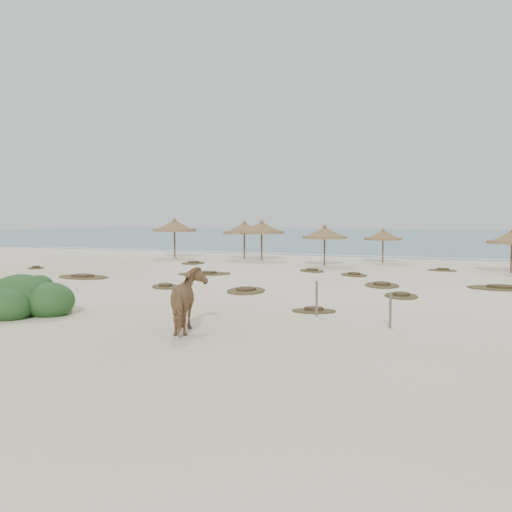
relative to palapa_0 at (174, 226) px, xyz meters
The scene contains 28 objects.
ground 23.30m from the palapa_0, 53.03° to the right, with size 160.00×160.00×0.00m, color #FCF3CF.
ocean 58.23m from the palapa_0, 76.14° to the left, with size 200.00×100.00×0.01m, color #25536F.
foam_line 16.00m from the palapa_0, 28.23° to the left, with size 70.00×0.60×0.01m, color white.
palapa_0 is the anchor object (origin of this frame).
palapa_1 7.30m from the palapa_0, ahead, with size 3.95×3.95×3.03m.
palapa_2 5.76m from the palapa_0, ahead, with size 3.76×3.76×2.95m.
palapa_3 13.08m from the palapa_0, 10.56° to the right, with size 2.95×2.95×2.73m.
palapa_4 15.96m from the palapa_0, ahead, with size 3.33×3.33×2.44m.
palapa_5 24.13m from the palapa_0, ahead, with size 3.51×3.51×2.56m.
horse 29.02m from the palapa_0, 57.48° to the right, with size 0.96×2.10×1.77m, color #976944.
fence_post_near 29.99m from the palapa_0, 46.43° to the right, with size 0.08×0.08×1.04m, color #64584B.
fence_post_far 27.40m from the palapa_0, 48.68° to the right, with size 0.08×0.08×1.14m, color #64584B.
bush 25.88m from the palapa_0, 69.39° to the right, with size 3.43×3.02×1.53m.
scrub_0 17.77m from the palapa_0, 83.48° to the right, with size 2.43×2.76×0.16m.
scrub_1 14.98m from the palapa_0, 77.16° to the right, with size 3.41×2.50×0.16m.
scrub_2 18.92m from the palapa_0, 59.54° to the right, with size 2.15×2.25×0.16m.
scrub_3 21.99m from the palapa_0, 32.48° to the right, with size 2.21×2.77×0.16m.
scrub_4 24.98m from the palapa_0, 37.05° to the right, with size 1.89×2.34×0.16m.
scrub_5 25.96m from the palapa_0, 24.40° to the right, with size 3.16×2.24×0.16m.
scrub_6 6.48m from the palapa_0, 46.25° to the right, with size 1.98×2.62×0.16m.
scrub_7 18.01m from the palapa_0, 25.46° to the right, with size 2.24×2.42×0.16m.
scrub_8 12.06m from the palapa_0, 104.30° to the right, with size 1.44×1.63×0.16m.
scrub_9 21.08m from the palapa_0, 49.98° to the right, with size 2.24×2.87×0.16m.
scrub_10 20.63m from the palapa_0, ahead, with size 1.82×1.31×0.16m.
scrub_11 23.63m from the palapa_0, 71.48° to the right, with size 1.69×2.09×0.16m.
scrub_12 26.75m from the palapa_0, 48.23° to the right, with size 1.73×1.39×0.16m.
scrub_13 14.93m from the palapa_0, 25.64° to the right, with size 2.31×2.37×0.16m.
scrub_14 13.56m from the palapa_0, 51.12° to the right, with size 3.54×3.28×0.16m.
Camera 1 is at (9.65, -19.61, 3.23)m, focal length 40.00 mm.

